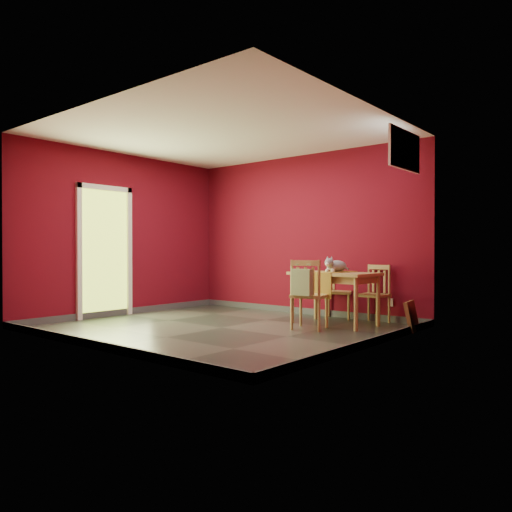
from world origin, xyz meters
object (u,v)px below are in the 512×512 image
Objects in this scene: dining_table at (334,279)px; chair_far_left at (339,290)px; tote_bag at (302,282)px; chair_near at (309,294)px; chair_far_right at (374,293)px; cat at (337,264)px; picture_frame at (412,316)px.

chair_far_left is at bearing 114.98° from dining_table.
tote_bag is (-0.00, -0.82, -0.01)m from dining_table.
dining_table is at bearing 85.77° from chair_near.
chair_far_left is 1.01× the size of chair_far_right.
tote_bag is at bearing -78.52° from chair_far_left.
dining_table is 0.23m from cat.
chair_near is (-0.41, -1.14, 0.04)m from chair_far_right.
cat reaches higher than picture_frame.
chair_near is 1.39m from picture_frame.
chair_far_left is at bearing 170.01° from chair_far_right.
dining_table is 0.69m from chair_far_right.
chair_far_left is 2.09× the size of tote_bag.
chair_far_left is 0.78m from cat.
chair_near is 2.28× the size of tote_bag.
tote_bag is at bearing -140.89° from picture_frame.
tote_bag is at bearing -79.69° from chair_near.
chair_near is 2.24× the size of picture_frame.
dining_table is 1.22m from picture_frame.
chair_far_left is 0.92× the size of chair_near.
tote_bag is (0.30, -1.48, 0.21)m from chair_far_left.
cat is (-0.00, 0.91, 0.22)m from tote_bag.
chair_far_left reaches higher than picture_frame.
cat is (0.30, -0.57, 0.44)m from chair_far_left.
chair_near is 0.79m from cat.
tote_bag reaches higher than chair_far_right.
picture_frame is at bearing 30.85° from chair_near.
picture_frame is (1.12, 0.10, -0.46)m from dining_table.
chair_far_left is at bearing 101.48° from tote_bag.
chair_far_left is at bearing 101.69° from chair_near.
chair_far_left is 1.55m from picture_frame.
chair_far_left is 1.81× the size of cat.
tote_bag is 0.93m from cat.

